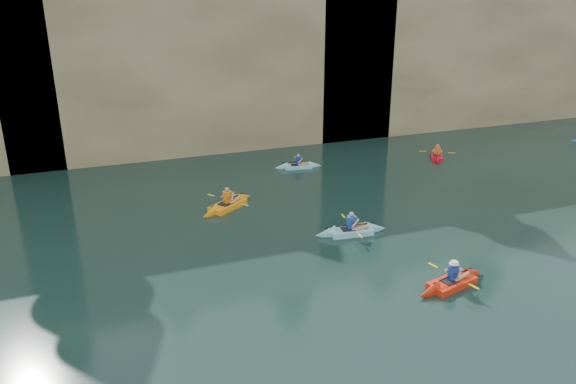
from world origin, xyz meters
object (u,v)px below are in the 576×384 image
object	(u,v)px
kayaker_ltblue_near	(351,231)
kayaker_red_far	(437,156)
main_kayaker	(452,282)
kayaker_orange	(228,205)

from	to	relation	value
kayaker_ltblue_near	kayaker_red_far	size ratio (longest dim) A/B	1.15
kayaker_ltblue_near	kayaker_red_far	xyz separation A→B (m)	(9.81, 8.13, -0.02)
main_kayaker	kayaker_red_far	size ratio (longest dim) A/B	1.19
main_kayaker	kayaker_orange	xyz separation A→B (m)	(-5.71, 9.87, -0.00)
kayaker_orange	kayaker_ltblue_near	size ratio (longest dim) A/B	1.00
kayaker_ltblue_near	kayaker_red_far	bearing A→B (deg)	45.59
kayaker_ltblue_near	kayaker_orange	bearing A→B (deg)	138.24
main_kayaker	kayaker_orange	size ratio (longest dim) A/B	1.03
main_kayaker	kayaker_ltblue_near	distance (m)	5.39
main_kayaker	kayaker_ltblue_near	bearing A→B (deg)	91.65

